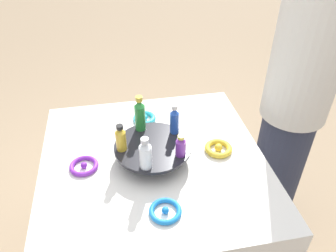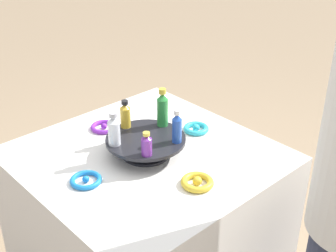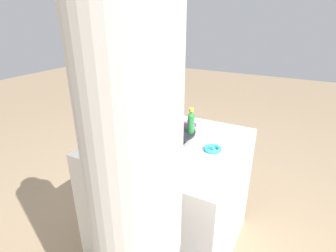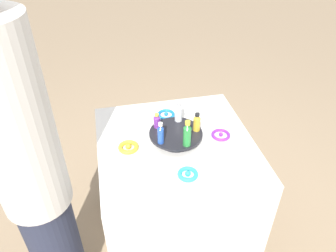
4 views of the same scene
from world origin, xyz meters
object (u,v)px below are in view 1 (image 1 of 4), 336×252
ribbon_bow_blue (166,211)px  bottle_green (140,114)px  bottle_purple (181,146)px  person_figure (300,86)px  display_stand (153,150)px  bottle_gold (121,138)px  ribbon_bow_purple (84,166)px  ribbon_bow_gold (218,148)px  ribbon_bow_teal (144,118)px  bottle_blue (174,120)px  bottle_clear (145,154)px

ribbon_bow_blue → bottle_green: bearing=-174.7°
bottle_purple → person_figure: size_ratio=0.05×
display_stand → bottle_gold: (-0.00, -0.11, 0.07)m
ribbon_bow_blue → ribbon_bow_purple: bearing=-134.4°
ribbon_bow_blue → ribbon_bow_gold: 0.37m
display_stand → bottle_gold: bearing=-92.0°
display_stand → ribbon_bow_teal: display_stand is taller
ribbon_bow_purple → display_stand: bearing=90.6°
ribbon_bow_blue → person_figure: person_figure is taller
ribbon_bow_gold → person_figure: (-0.23, 0.44, 0.11)m
bottle_blue → ribbon_bow_blue: size_ratio=1.17×
bottle_purple → bottle_blue: size_ratio=0.69×
bottle_blue → ribbon_bow_teal: 0.25m
ribbon_bow_blue → ribbon_bow_gold: size_ratio=0.97×
display_stand → bottle_blue: bearing=124.0°
bottle_purple → ribbon_bow_purple: bottle_purple is taller
bottle_gold → bottle_green: bearing=142.0°
bottle_clear → bottle_blue: bottle_blue is taller
display_stand → person_figure: size_ratio=0.16×
display_stand → bottle_green: size_ratio=1.94×
bottle_gold → ribbon_bow_blue: 0.31m
bottle_green → ribbon_bow_gold: size_ratio=1.36×
ribbon_bow_blue → person_figure: (-0.49, 0.70, 0.11)m
bottle_gold → bottle_blue: bottle_blue is taller
display_stand → ribbon_bow_purple: size_ratio=2.69×
bottle_clear → bottle_purple: 0.14m
bottle_gold → person_figure: (-0.23, 0.82, -0.00)m
ribbon_bow_gold → ribbon_bow_purple: bearing=-89.4°
bottle_gold → ribbon_bow_teal: bearing=156.5°
bottle_green → ribbon_bow_teal: bottle_green is taller
bottle_clear → ribbon_bow_gold: bottle_clear is taller
ribbon_bow_teal → ribbon_bow_gold: ribbon_bow_gold is taller
display_stand → bottle_purple: 0.13m
bottle_clear → bottle_purple: size_ratio=1.43×
ribbon_bow_purple → bottle_purple: bearing=79.1°
bottle_purple → ribbon_bow_gold: size_ratio=0.79×
display_stand → bottle_green: bottle_green is taller
bottle_gold → bottle_purple: bearing=70.0°
ribbon_bow_teal → ribbon_bow_blue: ribbon_bow_teal is taller
ribbon_bow_teal → ribbon_bow_purple: bearing=-44.4°
bottle_gold → person_figure: size_ratio=0.06×
ribbon_bow_blue → bottle_clear: bearing=-164.7°
display_stand → ribbon_bow_purple: bearing=-89.4°
bottle_green → bottle_gold: (0.11, -0.08, -0.02)m
bottle_gold → ribbon_bow_blue: bottle_gold is taller
bottle_purple → bottle_clear: bearing=-74.0°
bottle_clear → ribbon_bow_purple: bottle_clear is taller
display_stand → bottle_clear: bearing=-20.0°
display_stand → ribbon_bow_teal: (-0.26, -0.00, -0.03)m
bottle_gold → ribbon_bow_teal: 0.30m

